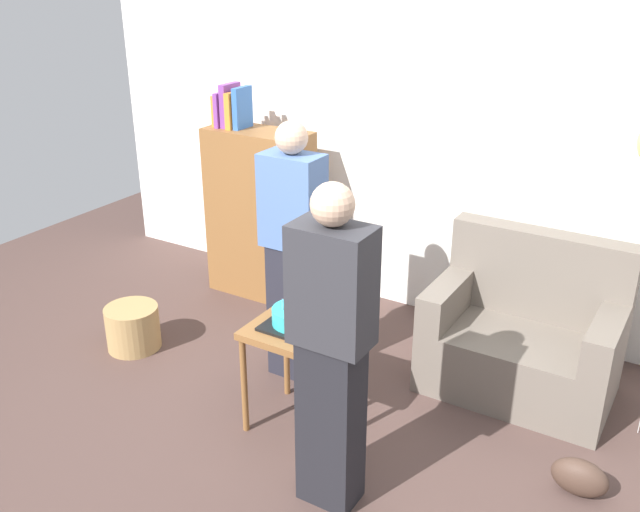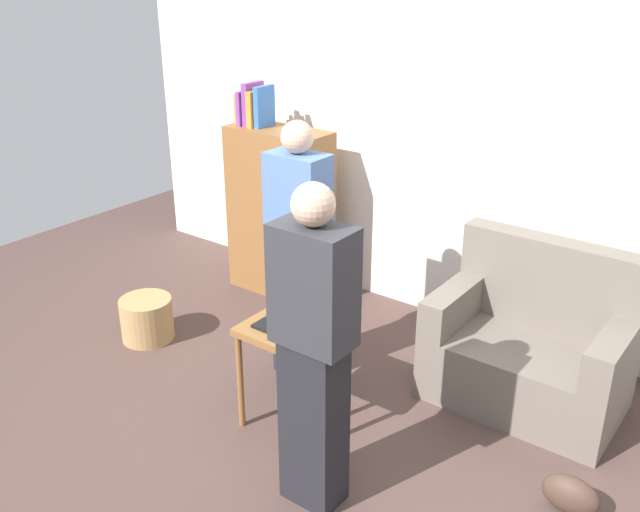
# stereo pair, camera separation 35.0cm
# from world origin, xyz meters

# --- Properties ---
(ground_plane) EXTENTS (8.00, 8.00, 0.00)m
(ground_plane) POSITION_xyz_m (0.00, 0.00, 0.00)
(ground_plane) COLOR #4C3833
(wall_back) EXTENTS (6.00, 0.10, 2.70)m
(wall_back) POSITION_xyz_m (0.00, 2.05, 1.35)
(wall_back) COLOR silver
(wall_back) RESTS_ON ground_plane
(couch) EXTENTS (1.10, 0.70, 0.96)m
(couch) POSITION_xyz_m (0.78, 1.36, 0.34)
(couch) COLOR #6B6056
(couch) RESTS_ON ground_plane
(bookshelf) EXTENTS (0.80, 0.36, 1.61)m
(bookshelf) POSITION_xyz_m (-1.36, 1.62, 0.68)
(bookshelf) COLOR brown
(bookshelf) RESTS_ON ground_plane
(side_table) EXTENTS (0.48, 0.48, 0.63)m
(side_table) POSITION_xyz_m (-0.19, 0.33, 0.53)
(side_table) COLOR brown
(side_table) RESTS_ON ground_plane
(birthday_cake) EXTENTS (0.32, 0.32, 0.17)m
(birthday_cake) POSITION_xyz_m (-0.19, 0.33, 0.68)
(birthday_cake) COLOR black
(birthday_cake) RESTS_ON side_table
(person_blowing_candles) EXTENTS (0.36, 0.22, 1.63)m
(person_blowing_candles) POSITION_xyz_m (-0.50, 0.77, 0.83)
(person_blowing_candles) COLOR #23232D
(person_blowing_candles) RESTS_ON ground_plane
(person_holding_cake) EXTENTS (0.36, 0.22, 1.63)m
(person_holding_cake) POSITION_xyz_m (0.27, -0.09, 0.83)
(person_holding_cake) COLOR black
(person_holding_cake) RESTS_ON ground_plane
(wicker_basket) EXTENTS (0.36, 0.36, 0.30)m
(wicker_basket) POSITION_xyz_m (-1.60, 0.45, 0.15)
(wicker_basket) COLOR #A88451
(wicker_basket) RESTS_ON ground_plane
(handbag) EXTENTS (0.28, 0.14, 0.20)m
(handbag) POSITION_xyz_m (1.32, 0.56, 0.10)
(handbag) COLOR #473328
(handbag) RESTS_ON ground_plane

